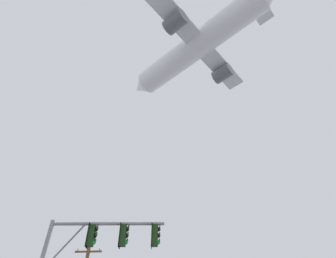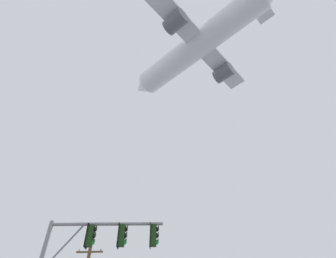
% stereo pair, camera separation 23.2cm
% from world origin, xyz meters
% --- Properties ---
extents(signal_pole_near, '(5.24, 0.60, 6.34)m').
position_xyz_m(signal_pole_near, '(-4.49, 6.93, 4.88)').
color(signal_pole_near, gray).
rests_on(signal_pole_near, ground).
extents(airplane, '(24.60, 20.80, 7.83)m').
position_xyz_m(airplane, '(2.81, 19.28, 39.47)').
color(airplane, white).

